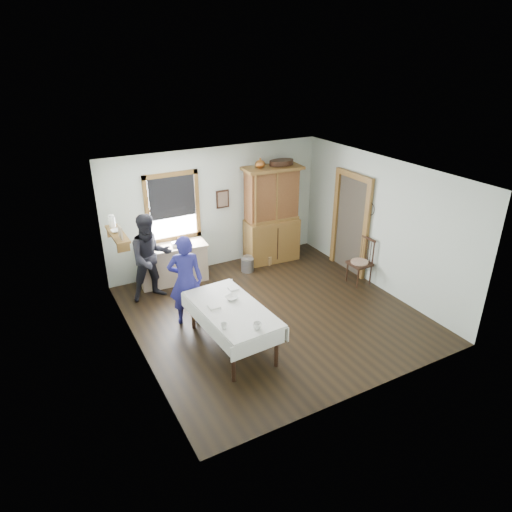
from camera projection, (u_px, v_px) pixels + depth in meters
name	position (u px, v px, depth m)	size (l,w,h in m)	color
room	(274.00, 248.00, 8.07)	(5.01, 5.01, 2.70)	black
window	(172.00, 204.00, 9.48)	(1.18, 0.07, 1.48)	white
doorway	(351.00, 221.00, 9.89)	(0.09, 1.14, 2.22)	#40392D
wall_shelf	(117.00, 232.00, 8.17)	(0.24, 1.00, 0.44)	brown
framed_picture	(223.00, 199.00, 10.01)	(0.30, 0.04, 0.40)	#321B11
rug_beater	(371.00, 203.00, 9.22)	(0.27, 0.27, 0.01)	black
work_counter	(173.00, 264.00, 9.64)	(1.45, 0.55, 0.83)	tan
china_hutch	(272.00, 215.00, 10.37)	(1.31, 0.62, 2.23)	brown
dining_table	(232.00, 327.00, 7.56)	(0.98, 1.86, 0.74)	silver
spindle_chair	(360.00, 261.00, 9.55)	(0.47, 0.47, 1.01)	#321B11
pail	(247.00, 265.00, 10.21)	(0.28, 0.28, 0.30)	#96989E
wicker_basket	(270.00, 258.00, 10.65)	(0.36, 0.25, 0.21)	#B17E50
woman_blue	(186.00, 283.00, 8.07)	(0.57, 0.38, 1.57)	navy
figure_dark	(151.00, 260.00, 8.87)	(0.79, 0.62, 1.62)	black
table_cup_a	(257.00, 326.00, 6.83)	(0.13, 0.13, 0.11)	white
table_cup_b	(224.00, 326.00, 6.83)	(0.10, 0.10, 0.09)	white
table_bowl	(232.00, 298.00, 7.63)	(0.24, 0.24, 0.06)	white
counter_book	(181.00, 243.00, 9.58)	(0.16, 0.21, 0.02)	#7B6552
counter_bowl	(184.00, 243.00, 9.52)	(0.20, 0.20, 0.06)	white
shelf_bowl	(116.00, 231.00, 8.17)	(0.22, 0.22, 0.05)	white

